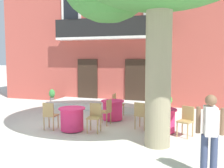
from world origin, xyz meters
name	(u,v)px	position (x,y,z in m)	size (l,w,h in m)	color
ground_plane	(68,128)	(0.00, 0.00, 0.00)	(120.00, 120.00, 0.00)	beige
building_facade	(122,34)	(-0.13, 6.99, 3.75)	(13.00, 5.09, 7.50)	#B24C42
entrance_step_platform	(105,105)	(-0.13, 4.02, 0.12)	(5.31, 1.97, 0.25)	silver
cafe_table_near_tree	(72,119)	(0.28, -0.23, 0.39)	(0.86, 0.86, 0.76)	#E52D66
cafe_chair_near_tree_0	(50,114)	(-0.46, -0.35, 0.53)	(0.42, 0.42, 0.91)	tan
cafe_chair_near_tree_1	(95,116)	(1.02, -0.10, 0.53)	(0.43, 0.43, 0.91)	tan
cafe_table_middle	(163,120)	(3.12, 0.53, 0.39)	(0.86, 0.86, 0.76)	#E52D66
cafe_chair_middle_0	(186,119)	(3.84, 0.31, 0.53)	(0.52, 0.52, 0.91)	tan
cafe_chair_middle_1	(141,114)	(2.37, 0.65, 0.53)	(0.49, 0.49, 0.91)	tan
cafe_table_front	(113,110)	(1.07, 1.59, 0.39)	(0.86, 0.86, 0.76)	#E52D66
cafe_chair_front_0	(106,110)	(1.08, 0.84, 0.53)	(0.43, 0.43, 0.91)	tan
cafe_chair_front_1	(117,103)	(0.99, 2.35, 0.53)	(0.40, 0.40, 0.91)	tan
ground_planter_left	(52,95)	(-3.14, 4.21, 0.42)	(0.31, 0.31, 0.74)	slate
ground_planter_right	(168,102)	(2.87, 4.03, 0.40)	(0.35, 0.35, 0.71)	#995638
pedestrian_near_entrance	(210,132)	(4.41, -2.48, 0.94)	(0.53, 0.37, 1.67)	#384260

